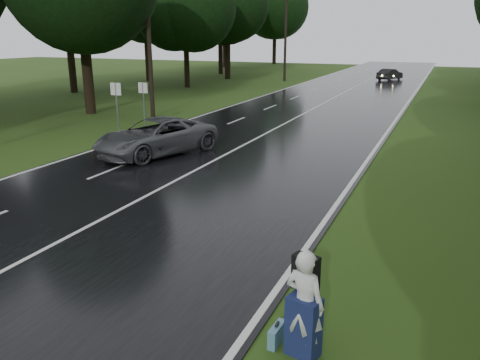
# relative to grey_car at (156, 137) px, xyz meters

# --- Properties ---
(road) EXTENTS (12.00, 140.00, 0.04)m
(road) POSITION_rel_grey_car_xyz_m (2.81, 9.00, -0.78)
(road) COLOR black
(road) RESTS_ON ground
(lane_center) EXTENTS (0.12, 140.00, 0.01)m
(lane_center) POSITION_rel_grey_car_xyz_m (2.81, 9.00, -0.76)
(lane_center) COLOR silver
(lane_center) RESTS_ON road
(grey_car) EXTENTS (4.25, 6.04, 1.53)m
(grey_car) POSITION_rel_grey_car_xyz_m (0.00, 0.00, 0.00)
(grey_car) COLOR #4E5053
(grey_car) RESTS_ON road
(far_car) EXTENTS (2.61, 4.02, 1.25)m
(far_car) POSITION_rel_grey_car_xyz_m (5.02, 40.37, -0.14)
(far_car) COLOR black
(far_car) RESTS_ON road
(hitchhiker) EXTENTS (0.77, 0.73, 1.87)m
(hitchhiker) POSITION_rel_grey_car_xyz_m (9.65, -10.59, 0.06)
(hitchhiker) COLOR silver
(hitchhiker) RESTS_ON ground
(suitcase) EXTENTS (0.18, 0.49, 0.34)m
(suitcase) POSITION_rel_grey_car_xyz_m (9.18, -10.51, -0.63)
(suitcase) COLOR teal
(suitcase) RESTS_ON ground
(utility_pole_mid) EXTENTS (1.80, 0.28, 10.72)m
(utility_pole_mid) POSITION_rel_grey_car_xyz_m (-5.69, 8.36, -0.80)
(utility_pole_mid) COLOR black
(utility_pole_mid) RESTS_ON ground
(utility_pole_far) EXTENTS (1.80, 0.28, 9.52)m
(utility_pole_far) POSITION_rel_grey_car_xyz_m (-5.69, 34.79, -0.80)
(utility_pole_far) COLOR black
(utility_pole_far) RESTS_ON ground
(road_sign_a) EXTENTS (0.63, 0.10, 2.65)m
(road_sign_a) POSITION_rel_grey_car_xyz_m (-4.39, 3.15, -0.80)
(road_sign_a) COLOR white
(road_sign_a) RESTS_ON ground
(road_sign_b) EXTENTS (0.59, 0.10, 2.45)m
(road_sign_b) POSITION_rel_grey_car_xyz_m (-4.39, 5.56, -0.80)
(road_sign_b) COLOR white
(road_sign_b) RESTS_ON ground
(tree_left_d) EXTENTS (9.49, 9.49, 14.82)m
(tree_left_d) POSITION_rel_grey_car_xyz_m (-10.26, 7.95, -0.80)
(tree_left_d) COLOR black
(tree_left_d) RESTS_ON ground
(tree_left_e) EXTENTS (8.35, 8.35, 13.04)m
(tree_left_e) POSITION_rel_grey_car_xyz_m (-12.40, 24.70, -0.80)
(tree_left_e) COLOR black
(tree_left_e) RESTS_ON ground
(tree_left_f) EXTENTS (9.75, 9.75, 15.24)m
(tree_left_f) POSITION_rel_grey_car_xyz_m (-12.68, 34.78, -0.80)
(tree_left_f) COLOR black
(tree_left_f) RESTS_ON ground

